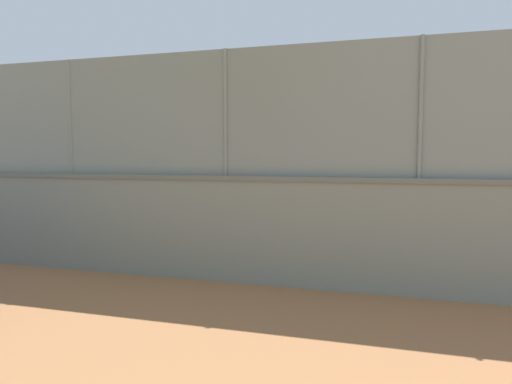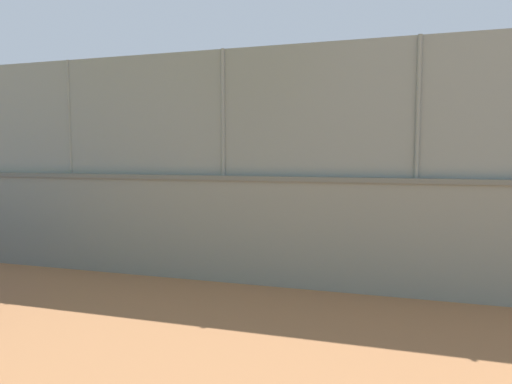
{
  "view_description": "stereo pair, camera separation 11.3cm",
  "coord_description": "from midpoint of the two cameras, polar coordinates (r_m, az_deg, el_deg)",
  "views": [
    {
      "loc": [
        -6.16,
        17.72,
        2.24
      ],
      "look_at": [
        -2.66,
        5.84,
        1.22
      ],
      "focal_mm": 32.07,
      "sensor_mm": 36.0,
      "label": 1
    },
    {
      "loc": [
        -6.27,
        17.69,
        2.24
      ],
      "look_at": [
        -2.66,
        5.84,
        1.22
      ],
      "focal_mm": 32.07,
      "sensor_mm": 36.0,
      "label": 2
    }
  ],
  "objects": [
    {
      "name": "ground_plane",
      "position": [
        18.89,
        -2.93,
        -2.11
      ],
      "size": [
        260.0,
        260.0,
        0.0
      ],
      "primitive_type": "plane",
      "color": "#A36B42"
    },
    {
      "name": "perimeter_wall",
      "position": [
        10.82,
        -28.73,
        -2.76
      ],
      "size": [
        29.45,
        0.57,
        1.87
      ],
      "color": "gray",
      "rests_on": "ground_plane"
    },
    {
      "name": "fence_panel_on_wall",
      "position": [
        10.77,
        -29.15,
        7.97
      ],
      "size": [
        28.93,
        0.2,
        2.18
      ],
      "color": "gray",
      "rests_on": "perimeter_wall"
    },
    {
      "name": "player_crossing_court",
      "position": [
        14.1,
        7.14,
        -0.91
      ],
      "size": [
        0.7,
        1.2,
        1.49
      ],
      "color": "#B2B2B2",
      "rests_on": "ground_plane"
    },
    {
      "name": "player_foreground_swinging",
      "position": [
        16.03,
        11.44,
        -0.24
      ],
      "size": [
        1.0,
        0.75,
        1.51
      ],
      "color": "#591919",
      "rests_on": "ground_plane"
    },
    {
      "name": "sports_ball",
      "position": [
        12.85,
        11.62,
        -1.09
      ],
      "size": [
        0.2,
        0.2,
        0.2
      ],
      "primitive_type": "sphere",
      "color": "#3399D8"
    },
    {
      "name": "courtside_bench",
      "position": [
        9.69,
        3.48,
        -5.87
      ],
      "size": [
        1.6,
        0.39,
        0.87
      ],
      "color": "brown",
      "rests_on": "ground_plane"
    }
  ]
}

